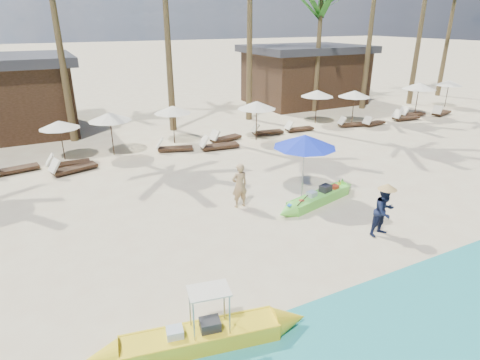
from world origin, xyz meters
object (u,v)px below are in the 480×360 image
yellow_canoe (201,337)px  tourist (240,185)px  green_canoe (319,198)px  blue_umbrella (305,141)px

yellow_canoe → tourist: size_ratio=3.15×
green_canoe → blue_umbrella: blue_umbrella is taller
yellow_canoe → green_canoe: bearing=45.8°
green_canoe → tourist: 2.91m
green_canoe → yellow_canoe: 7.69m
yellow_canoe → blue_umbrella: 8.11m
green_canoe → blue_umbrella: (-0.28, 0.65, 1.97)m
tourist → yellow_canoe: bearing=55.4°
tourist → blue_umbrella: 2.77m
yellow_canoe → blue_umbrella: blue_umbrella is taller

